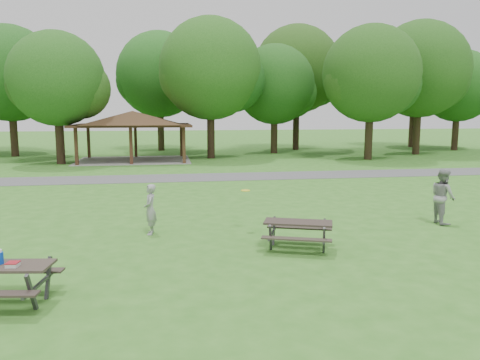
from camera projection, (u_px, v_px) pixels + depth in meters
name	position (u px, v px, depth m)	size (l,w,h in m)	color
ground	(227.00, 249.00, 12.84)	(160.00, 160.00, 0.00)	#337220
asphalt_path	(195.00, 177.00, 26.52)	(120.00, 3.20, 0.02)	#4F4F52
pavilion	(133.00, 120.00, 35.21)	(8.60, 7.01, 3.76)	#331E12
tree_row_c	(11.00, 76.00, 38.07)	(8.19, 7.80, 10.67)	#311F15
tree_row_d	(58.00, 82.00, 32.61)	(6.93, 6.60, 9.27)	black
tree_row_e	(212.00, 72.00, 36.62)	(8.40, 8.00, 11.02)	black
tree_row_f	(276.00, 87.00, 41.11)	(7.35, 7.00, 9.55)	black
tree_row_g	(372.00, 77.00, 35.63)	(7.77, 7.40, 10.25)	black
tree_row_h	(421.00, 72.00, 39.89)	(8.61, 8.20, 11.37)	#2E2014
tree_row_i	(459.00, 88.00, 44.40)	(7.14, 6.80, 9.52)	#321F16
tree_deep_b	(161.00, 77.00, 43.80)	(8.40, 8.00, 11.13)	black
tree_deep_c	(298.00, 72.00, 44.77)	(8.82, 8.40, 11.90)	black
tree_deep_d	(415.00, 79.00, 48.33)	(8.40, 8.00, 11.27)	black
picnic_table_middle	(298.00, 228.00, 12.73)	(2.23, 2.01, 0.80)	#2D2521
frisbee_in_flight	(246.00, 190.00, 14.59)	(0.36, 0.36, 0.02)	yellow
frisbee_thrower	(150.00, 209.00, 14.25)	(0.56, 0.37, 1.55)	gray
frisbee_catcher	(443.00, 196.00, 15.59)	(0.90, 0.70, 1.85)	gray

